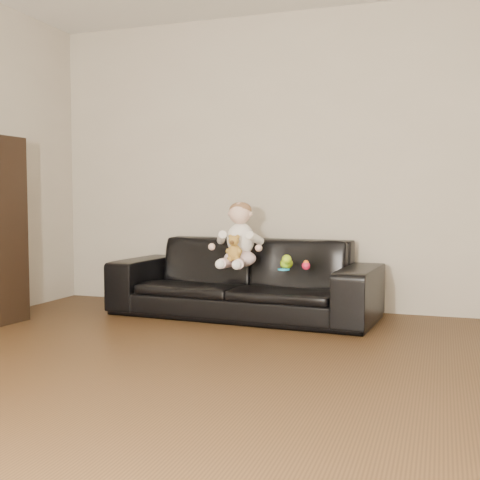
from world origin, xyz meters
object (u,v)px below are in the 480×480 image
(baby, at_px, (239,239))
(toy_green, at_px, (287,264))
(toy_blue_disc, at_px, (284,269))
(toy_rattle, at_px, (306,266))
(sofa, at_px, (244,278))
(teddy_bear, at_px, (234,248))

(baby, relative_size, toy_green, 4.29)
(toy_green, xyz_separation_m, toy_blue_disc, (0.00, -0.09, -0.04))
(toy_green, relative_size, toy_rattle, 1.87)
(toy_blue_disc, bearing_deg, sofa, 152.22)
(sofa, distance_m, baby, 0.35)
(sofa, relative_size, teddy_bear, 10.78)
(teddy_bear, bearing_deg, toy_rattle, -3.05)
(baby, height_order, teddy_bear, baby)
(toy_rattle, xyz_separation_m, toy_blue_disc, (-0.16, -0.07, -0.03))
(teddy_bear, bearing_deg, baby, 75.73)
(toy_green, xyz_separation_m, toy_rattle, (0.16, -0.02, -0.01))
(sofa, bearing_deg, toy_blue_disc, -23.52)
(toy_green, height_order, toy_rattle, toy_green)
(sofa, height_order, toy_blue_disc, sofa)
(sofa, height_order, toy_rattle, sofa)
(toy_rattle, bearing_deg, baby, 178.32)
(sofa, xyz_separation_m, baby, (0.00, -0.12, 0.33))
(baby, bearing_deg, sofa, 86.63)
(toy_green, relative_size, toy_blue_disc, 1.34)
(teddy_bear, bearing_deg, toy_green, 5.43)
(toy_green, bearing_deg, teddy_bear, -156.71)
(sofa, xyz_separation_m, toy_blue_disc, (0.40, -0.21, 0.11))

